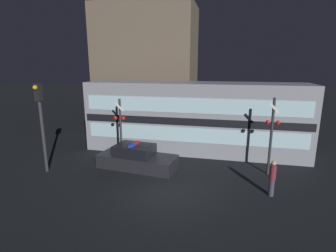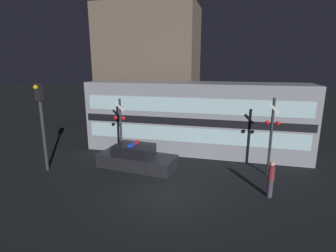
% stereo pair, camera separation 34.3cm
% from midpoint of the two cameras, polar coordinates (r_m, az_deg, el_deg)
% --- Properties ---
extents(ground_plane, '(120.00, 120.00, 0.00)m').
position_cam_midpoint_polar(ground_plane, '(12.32, -1.00, -14.33)').
color(ground_plane, black).
extents(train, '(14.21, 2.96, 4.57)m').
position_cam_midpoint_polar(train, '(17.37, 5.12, 1.88)').
color(train, gray).
rests_on(train, ground_plane).
extents(police_car, '(4.56, 2.24, 1.43)m').
position_cam_midpoint_polar(police_car, '(15.00, -7.48, -7.01)').
color(police_car, black).
rests_on(police_car, ground_plane).
extents(pedestrian, '(0.28, 0.28, 1.65)m').
position_cam_midpoint_polar(pedestrian, '(12.50, 21.02, -10.55)').
color(pedestrian, '#3F384C').
rests_on(pedestrian, ground_plane).
extents(crossing_signal_near, '(0.71, 0.32, 4.09)m').
position_cam_midpoint_polar(crossing_signal_near, '(14.36, 20.97, -1.51)').
color(crossing_signal_near, '#2D2D33').
rests_on(crossing_signal_near, ground_plane).
extents(crossing_signal_far, '(0.71, 0.32, 3.74)m').
position_cam_midpoint_polar(crossing_signal_far, '(15.89, -10.94, -0.14)').
color(crossing_signal_far, '#2D2D33').
rests_on(crossing_signal_far, ground_plane).
extents(traffic_light_corner, '(0.30, 0.46, 4.77)m').
position_cam_midpoint_polar(traffic_light_corner, '(15.25, -26.53, 1.91)').
color(traffic_light_corner, '#2D2D33').
rests_on(traffic_light_corner, ground_plane).
extents(building_left, '(8.66, 5.36, 10.72)m').
position_cam_midpoint_polar(building_left, '(24.66, -4.99, 12.46)').
color(building_left, brown).
rests_on(building_left, ground_plane).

